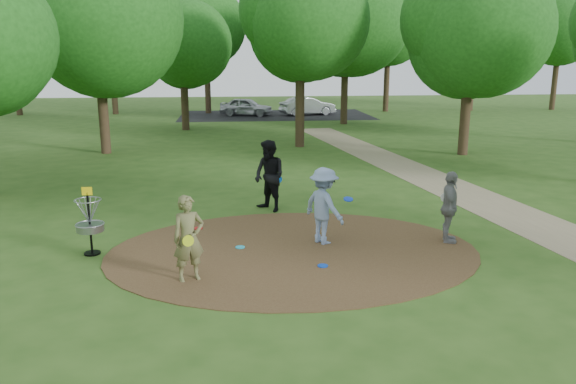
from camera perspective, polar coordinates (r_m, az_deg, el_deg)
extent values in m
plane|color=#2D5119|center=(12.78, 0.56, -6.07)|extent=(100.00, 100.00, 0.00)
cylinder|color=#47301C|center=(12.78, 0.56, -6.02)|extent=(8.40, 8.40, 0.02)
cube|color=#8C7A5B|center=(16.59, 22.66, -2.48)|extent=(7.55, 39.89, 0.01)
cube|color=black|center=(42.31, -1.33, 7.82)|extent=(14.00, 8.00, 0.01)
imported|color=brown|center=(11.10, -10.07, -4.69)|extent=(0.74, 0.61, 1.72)
cylinder|color=#C1D717|center=(10.82, -10.11, -4.91)|extent=(0.22, 0.11, 0.22)
imported|color=#869DC8|center=(13.10, 3.66, -1.43)|extent=(1.22, 1.35, 1.82)
cylinder|color=#0C37D7|center=(13.17, 6.14, -0.72)|extent=(0.23, 0.23, 0.08)
imported|color=black|center=(15.86, -1.90, 1.64)|extent=(1.21, 1.25, 2.03)
cylinder|color=blue|center=(15.95, -0.98, 1.31)|extent=(0.23, 0.12, 0.22)
imported|color=gray|center=(13.69, 16.09, -1.51)|extent=(0.70, 1.09, 1.72)
cylinder|color=white|center=(13.61, 15.67, -0.53)|extent=(0.22, 0.06, 0.22)
cylinder|color=#1AB5D7|center=(13.02, -4.89, -5.61)|extent=(0.22, 0.22, 0.02)
cylinder|color=blue|center=(11.90, 3.55, -7.48)|extent=(0.22, 0.22, 0.02)
cylinder|color=red|center=(14.54, -9.10, -3.66)|extent=(0.22, 0.22, 0.02)
imported|color=#AAADB2|center=(41.93, -4.25, 8.63)|extent=(4.16, 2.75, 1.32)
imported|color=#989C9F|center=(42.19, 2.01, 8.72)|extent=(4.34, 2.55, 1.35)
cylinder|color=black|center=(13.17, -19.48, -3.20)|extent=(0.05, 0.05, 1.35)
cylinder|color=black|center=(13.36, -19.26, -5.89)|extent=(0.36, 0.36, 0.04)
cylinder|color=gray|center=(13.18, -19.46, -3.42)|extent=(0.60, 0.60, 0.16)
torus|color=gray|center=(13.16, -19.49, -3.09)|extent=(0.63, 0.63, 0.03)
torus|color=gray|center=(13.02, -19.68, -0.77)|extent=(0.58, 0.58, 0.02)
cube|color=yellow|center=(12.97, -19.75, 0.08)|extent=(0.22, 0.02, 0.18)
cylinder|color=#332316|center=(26.67, -18.26, 7.80)|extent=(0.44, 0.44, 3.80)
sphere|color=#1B5015|center=(26.59, -18.88, 15.85)|extent=(6.73, 6.73, 6.73)
cylinder|color=#332316|center=(27.25, 1.22, 8.99)|extent=(0.44, 0.44, 4.18)
sphere|color=#1B5015|center=(27.20, 1.26, 16.58)|extent=(5.52, 5.52, 5.52)
cylinder|color=#332316|center=(26.22, 17.56, 7.55)|extent=(0.44, 0.44, 3.61)
sphere|color=#1B5015|center=(26.11, 18.11, 14.94)|extent=(5.74, 5.74, 5.74)
cylinder|color=#332316|center=(34.16, -10.45, 9.08)|extent=(0.44, 0.44, 3.42)
sphere|color=#1B5015|center=(34.06, -10.68, 14.23)|extent=(4.94, 4.94, 4.94)
cylinder|color=#332316|center=(36.76, 5.75, 10.28)|extent=(0.44, 0.44, 4.37)
sphere|color=#1B5015|center=(36.75, 5.91, 16.73)|extent=(7.08, 7.08, 7.08)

